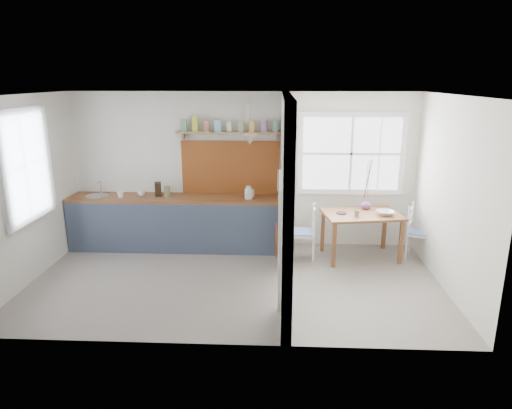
{
  "coord_description": "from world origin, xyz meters",
  "views": [
    {
      "loc": [
        0.58,
        -5.97,
        2.81
      ],
      "look_at": [
        0.29,
        0.26,
        1.08
      ],
      "focal_mm": 32.0,
      "sensor_mm": 36.0,
      "label": 1
    }
  ],
  "objects_px": {
    "vase": "(366,204)",
    "dining_table": "(361,235)",
    "chair_left": "(302,232)",
    "kettle": "(249,192)",
    "chair_right": "(421,232)"
  },
  "relations": [
    {
      "from": "chair_left",
      "to": "vase",
      "type": "relative_size",
      "value": 5.33
    },
    {
      "from": "dining_table",
      "to": "vase",
      "type": "height_order",
      "value": "vase"
    },
    {
      "from": "chair_left",
      "to": "chair_right",
      "type": "distance_m",
      "value": 1.89
    },
    {
      "from": "chair_right",
      "to": "vase",
      "type": "xyz_separation_m",
      "value": [
        -0.85,
        0.25,
        0.38
      ]
    },
    {
      "from": "chair_left",
      "to": "chair_right",
      "type": "height_order",
      "value": "chair_right"
    },
    {
      "from": "chair_left",
      "to": "vase",
      "type": "height_order",
      "value": "vase"
    },
    {
      "from": "dining_table",
      "to": "vase",
      "type": "bearing_deg",
      "value": 58.52
    },
    {
      "from": "chair_left",
      "to": "chair_right",
      "type": "relative_size",
      "value": 0.99
    },
    {
      "from": "chair_left",
      "to": "vase",
      "type": "bearing_deg",
      "value": 109.87
    },
    {
      "from": "chair_right",
      "to": "chair_left",
      "type": "bearing_deg",
      "value": 116.42
    },
    {
      "from": "vase",
      "to": "dining_table",
      "type": "bearing_deg",
      "value": -112.11
    },
    {
      "from": "dining_table",
      "to": "chair_right",
      "type": "bearing_deg",
      "value": -9.05
    },
    {
      "from": "chair_left",
      "to": "dining_table",
      "type": "bearing_deg",
      "value": 96.6
    },
    {
      "from": "kettle",
      "to": "vase",
      "type": "distance_m",
      "value": 1.93
    },
    {
      "from": "dining_table",
      "to": "chair_left",
      "type": "xyz_separation_m",
      "value": [
        -0.94,
        -0.06,
        0.06
      ]
    }
  ]
}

